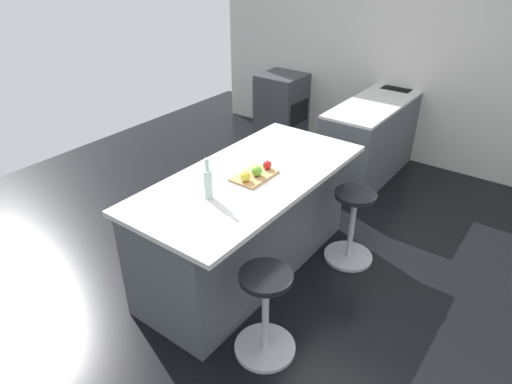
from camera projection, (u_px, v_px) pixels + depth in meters
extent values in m
plane|color=black|center=(281.00, 258.00, 4.14)|extent=(7.37, 7.37, 0.00)
cube|color=beige|center=(415.00, 45.00, 5.39)|extent=(0.12, 5.67, 2.88)
cube|color=#4C5156|center=(385.00, 130.00, 5.69)|extent=(2.44, 0.60, 0.90)
cube|color=silver|center=(390.00, 94.00, 5.46)|extent=(2.44, 0.60, 0.03)
cube|color=#38383D|center=(399.00, 91.00, 5.69)|extent=(0.44, 0.36, 0.12)
cylinder|color=#B7B7BC|center=(390.00, 74.00, 5.67)|extent=(0.02, 0.02, 0.28)
cube|color=#38383D|center=(282.00, 105.00, 6.50)|extent=(0.60, 0.60, 0.90)
cube|color=black|center=(299.00, 113.00, 6.37)|extent=(0.44, 0.01, 0.32)
cube|color=#4C5156|center=(247.00, 224.00, 3.82)|extent=(2.03, 0.78, 0.91)
cube|color=silver|center=(251.00, 177.00, 3.56)|extent=(2.09, 0.98, 0.04)
cylinder|color=#B7B7BC|center=(348.00, 256.00, 4.15)|extent=(0.44, 0.44, 0.03)
cylinder|color=#B7B7BC|center=(352.00, 227.00, 3.99)|extent=(0.05, 0.05, 0.63)
cylinder|color=black|center=(356.00, 195.00, 3.82)|extent=(0.36, 0.36, 0.04)
cylinder|color=#B7B7BC|center=(265.00, 347.00, 3.23)|extent=(0.44, 0.44, 0.03)
cylinder|color=#B7B7BC|center=(265.00, 315.00, 3.07)|extent=(0.05, 0.05, 0.63)
cylinder|color=black|center=(266.00, 277.00, 2.90)|extent=(0.36, 0.36, 0.04)
cube|color=tan|center=(254.00, 176.00, 3.51)|extent=(0.36, 0.24, 0.02)
sphere|color=#609E2D|center=(257.00, 171.00, 3.46)|extent=(0.08, 0.08, 0.08)
sphere|color=red|center=(267.00, 165.00, 3.57)|extent=(0.07, 0.07, 0.07)
sphere|color=gold|center=(245.00, 176.00, 3.39)|extent=(0.08, 0.08, 0.08)
cylinder|color=silver|center=(208.00, 185.00, 3.18)|extent=(0.06, 0.06, 0.22)
cylinder|color=silver|center=(207.00, 165.00, 3.10)|extent=(0.03, 0.03, 0.08)
cylinder|color=#B7B7BC|center=(207.00, 160.00, 3.08)|extent=(0.03, 0.03, 0.02)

